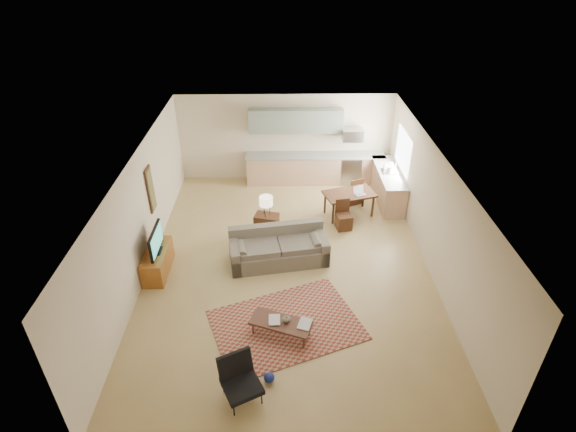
{
  "coord_description": "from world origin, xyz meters",
  "views": [
    {
      "loc": [
        -0.15,
        -8.4,
        6.59
      ],
      "look_at": [
        0.0,
        0.3,
        1.15
      ],
      "focal_mm": 28.0,
      "sensor_mm": 36.0,
      "label": 1
    }
  ],
  "objects_px": {
    "armchair": "(242,383)",
    "console_table": "(267,226)",
    "dining_table": "(349,204)",
    "sofa": "(279,247)",
    "tv_credenza": "(157,261)",
    "coffee_table": "(281,328)"
  },
  "relations": [
    {
      "from": "armchair",
      "to": "tv_credenza",
      "type": "bearing_deg",
      "value": 96.66
    },
    {
      "from": "armchair",
      "to": "console_table",
      "type": "bearing_deg",
      "value": 60.49
    },
    {
      "from": "sofa",
      "to": "dining_table",
      "type": "distance_m",
      "value": 2.83
    },
    {
      "from": "armchair",
      "to": "dining_table",
      "type": "height_order",
      "value": "armchair"
    },
    {
      "from": "armchair",
      "to": "tv_credenza",
      "type": "relative_size",
      "value": 0.63
    },
    {
      "from": "tv_credenza",
      "to": "dining_table",
      "type": "distance_m",
      "value": 5.28
    },
    {
      "from": "tv_credenza",
      "to": "dining_table",
      "type": "relative_size",
      "value": 0.92
    },
    {
      "from": "tv_credenza",
      "to": "console_table",
      "type": "relative_size",
      "value": 1.85
    },
    {
      "from": "console_table",
      "to": "dining_table",
      "type": "distance_m",
      "value": 2.48
    },
    {
      "from": "sofa",
      "to": "coffee_table",
      "type": "relative_size",
      "value": 2.0
    },
    {
      "from": "dining_table",
      "to": "coffee_table",
      "type": "bearing_deg",
      "value": -130.02
    },
    {
      "from": "tv_credenza",
      "to": "dining_table",
      "type": "height_order",
      "value": "dining_table"
    },
    {
      "from": "sofa",
      "to": "tv_credenza",
      "type": "height_order",
      "value": "sofa"
    },
    {
      "from": "sofa",
      "to": "coffee_table",
      "type": "bearing_deg",
      "value": -98.32
    },
    {
      "from": "coffee_table",
      "to": "console_table",
      "type": "bearing_deg",
      "value": 116.93
    },
    {
      "from": "coffee_table",
      "to": "armchair",
      "type": "bearing_deg",
      "value": -94.12
    },
    {
      "from": "armchair",
      "to": "console_table",
      "type": "distance_m",
      "value": 4.74
    },
    {
      "from": "console_table",
      "to": "dining_table",
      "type": "bearing_deg",
      "value": 40.71
    },
    {
      "from": "tv_credenza",
      "to": "sofa",
      "type": "bearing_deg",
      "value": 7.0
    },
    {
      "from": "console_table",
      "to": "dining_table",
      "type": "xyz_separation_m",
      "value": [
        2.23,
        1.08,
        0.0
      ]
    },
    {
      "from": "tv_credenza",
      "to": "dining_table",
      "type": "bearing_deg",
      "value": 27.21
    },
    {
      "from": "sofa",
      "to": "console_table",
      "type": "height_order",
      "value": "sofa"
    }
  ]
}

